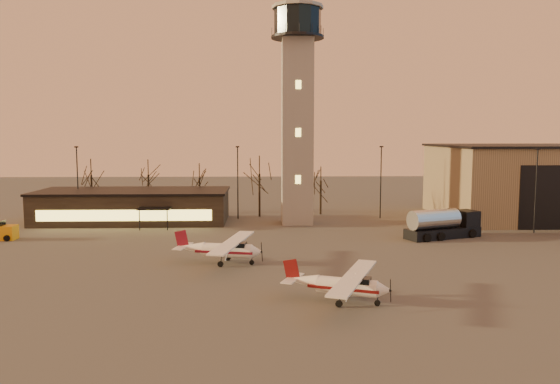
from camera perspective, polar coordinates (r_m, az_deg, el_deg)
name	(u,v)px	position (r m, az deg, el deg)	size (l,w,h in m)	color
ground	(321,286)	(43.43, 4.29, -9.72)	(220.00, 220.00, 0.00)	#403D3B
control_tower	(297,99)	(71.82, 1.82, 9.69)	(6.80, 6.80, 32.60)	gray
hangar	(549,181)	(85.96, 26.32, 1.01)	(30.60, 20.60, 10.30)	#8E7D5D
terminal	(133,206)	(76.19, -15.06, -1.41)	(25.40, 12.20, 4.30)	black
light_poles	(300,182)	(73.00, 2.14, 1.05)	(58.50, 12.25, 10.14)	black
tree_row	(201,174)	(81.43, -8.29, 1.89)	(37.20, 9.20, 8.80)	black
cessna_front	(349,289)	(39.10, 7.18, -10.06)	(8.30, 10.07, 2.85)	silver
cessna_rear	(229,253)	(50.21, -5.38, -6.34)	(8.73, 10.97, 3.02)	white
fuel_truck	(442,226)	(64.98, 16.62, -3.46)	(9.32, 5.63, 3.34)	black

